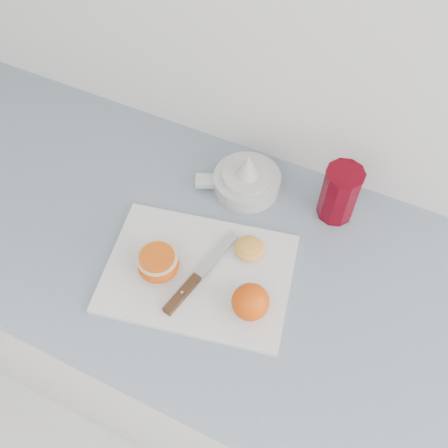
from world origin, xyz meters
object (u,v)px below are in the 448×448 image
cutting_board (198,273)px  red_tumbler (339,195)px  citrus_juicer (246,179)px  counter (240,346)px  half_orange (158,263)px

cutting_board → red_tumbler: red_tumbler is taller
citrus_juicer → red_tumbler: size_ratio=1.41×
counter → half_orange: 0.51m
half_orange → counter: bearing=31.2°
cutting_board → citrus_juicer: size_ratio=1.97×
counter → citrus_juicer: 0.51m
half_orange → red_tumbler: bearing=47.9°
cutting_board → citrus_juicer: 0.25m
cutting_board → red_tumbler: size_ratio=2.78×
cutting_board → half_orange: 0.08m
counter → citrus_juicer: size_ratio=14.05×
cutting_board → counter: bearing=38.1°
red_tumbler → cutting_board: bearing=-126.4°
counter → red_tumbler: size_ratio=19.79×
counter → half_orange: (-0.15, -0.09, 0.48)m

